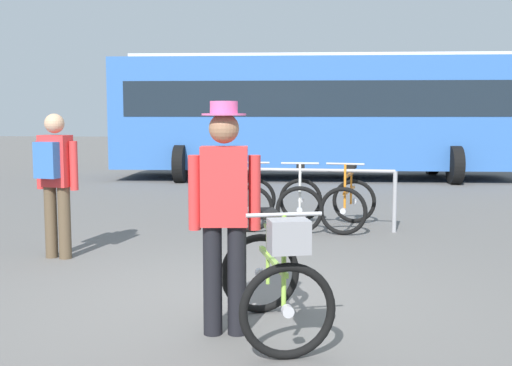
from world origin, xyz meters
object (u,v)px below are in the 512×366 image
featured_bicycle (275,278)px  pedestrian_with_backpack (55,176)px  racked_bike_black (253,201)px  racked_bike_white (300,202)px  bus_distant (315,110)px  racked_bike_orange (349,203)px  person_with_featured_bike (224,208)px

featured_bicycle → pedestrian_with_backpack: (-2.68, 2.28, 0.49)m
racked_bike_black → racked_bike_white: same height
racked_bike_black → pedestrian_with_backpack: 3.11m
pedestrian_with_backpack → bus_distant: bearing=74.4°
featured_bicycle → pedestrian_with_backpack: size_ratio=0.76×
featured_bicycle → racked_bike_white: bearing=90.5°
racked_bike_orange → featured_bicycle: same height
racked_bike_white → bus_distant: size_ratio=0.11×
racked_bike_white → featured_bicycle: same height
racked_bike_white → pedestrian_with_backpack: bearing=-138.7°
racked_bike_orange → featured_bicycle: (-0.66, -4.57, 0.08)m
racked_bike_black → featured_bicycle: (0.74, -4.64, 0.08)m
racked_bike_white → featured_bicycle: (0.04, -4.60, 0.08)m
pedestrian_with_backpack → featured_bicycle: bearing=-40.4°
racked_bike_white → person_with_featured_bike: size_ratio=0.64×
racked_bike_black → bus_distant: size_ratio=0.11×
racked_bike_black → person_with_featured_bike: bearing=-85.5°
racked_bike_black → bus_distant: 7.32m
racked_bike_white → person_with_featured_bike: (-0.34, -4.57, 0.58)m
racked_bike_white → pedestrian_with_backpack: (-2.64, -2.32, 0.57)m
racked_bike_orange → pedestrian_with_backpack: 4.09m
racked_bike_black → racked_bike_white: (0.70, -0.04, 0.00)m
person_with_featured_bike → bus_distant: bearing=88.3°
racked_bike_orange → racked_bike_black: bearing=176.9°
racked_bike_black → bus_distant: bus_distant is taller
racked_bike_white → featured_bicycle: 4.60m
racked_bike_black → person_with_featured_bike: 4.66m
pedestrian_with_backpack → bus_distant: bus_distant is taller
racked_bike_white → bus_distant: (0.01, 7.19, 1.37)m
racked_bike_white → pedestrian_with_backpack: pedestrian_with_backpack is taller
racked_bike_black → bus_distant: (0.71, 7.15, 1.37)m
racked_bike_black → featured_bicycle: same height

